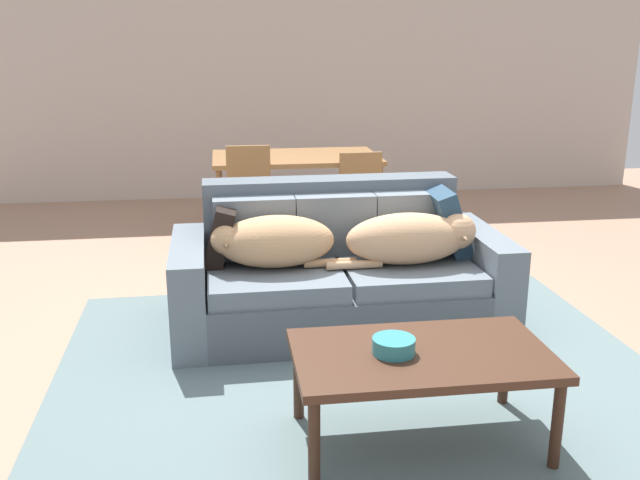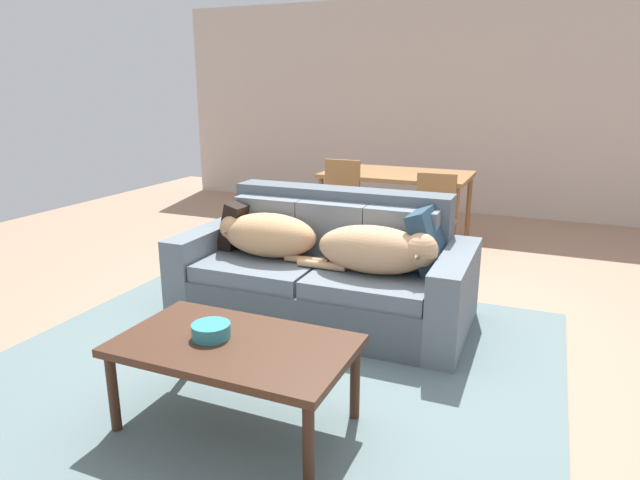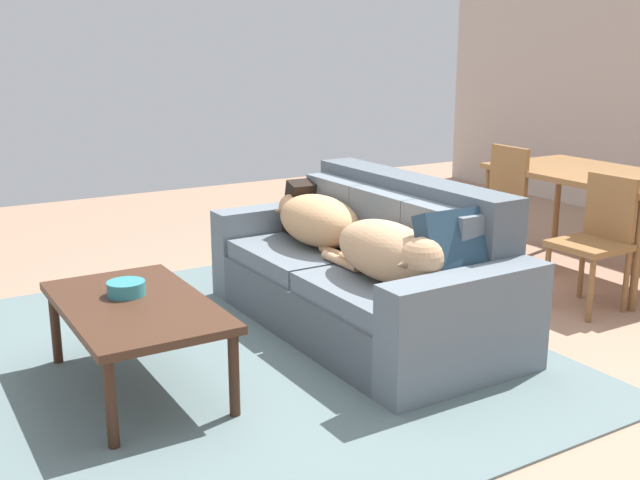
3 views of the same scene
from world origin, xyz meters
name	(u,v)px [view 1 (image 1 of 3)]	position (x,y,z in m)	size (l,w,h in m)	color
ground_plane	(378,326)	(0.00, 0.00, 0.00)	(10.00, 10.00, 0.00)	tan
back_partition	(303,76)	(0.00, 4.00, 1.35)	(8.00, 0.12, 2.70)	beige
area_rug	(364,383)	(-0.25, -0.76, 0.01)	(3.28, 3.00, 0.01)	slate
couch	(337,273)	(-0.25, 0.11, 0.33)	(2.06, 1.00, 0.89)	#535C64
dog_on_left_cushion	(273,241)	(-0.66, 0.00, 0.59)	(0.87, 0.40, 0.31)	tan
dog_on_right_cushion	(412,238)	(0.19, -0.06, 0.59)	(0.94, 0.36, 0.32)	tan
throw_pillow_by_left_arm	(220,235)	(-0.98, 0.15, 0.60)	(0.12, 0.37, 0.37)	black
throw_pillow_by_right_arm	(447,221)	(0.48, 0.17, 0.63)	(0.12, 0.44, 0.44)	navy
coffee_table	(421,361)	(-0.12, -1.34, 0.40)	(1.13, 0.66, 0.45)	#472A1B
bowl_on_coffee_table	(394,346)	(-0.25, -1.35, 0.49)	(0.19, 0.19, 0.07)	teal
dining_table	(296,163)	(-0.30, 2.09, 0.70)	(1.46, 0.87, 0.76)	olive
dining_chair_near_left	(250,197)	(-0.73, 1.56, 0.52)	(0.40, 0.40, 0.92)	olive
dining_chair_near_right	(363,199)	(0.21, 1.53, 0.48)	(0.42, 0.42, 0.85)	olive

